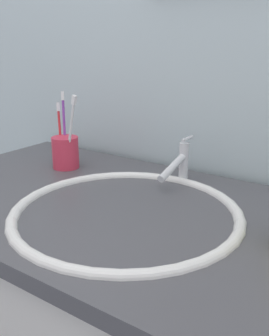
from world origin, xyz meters
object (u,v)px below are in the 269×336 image
faucet (180,163)px  toothbrush_purple (64,123)px  toothbrush_cup (65,152)px  toothbrush_red (60,129)px  toothbrush_white (71,128)px

faucet → toothbrush_purple: toothbrush_purple is taller
toothbrush_cup → toothbrush_red: bearing=154.9°
toothbrush_purple → toothbrush_red: bearing=-149.0°
toothbrush_white → toothbrush_red: bearing=157.3°
toothbrush_white → toothbrush_red: toothbrush_white is taller
faucet → toothbrush_white: bearing=-161.8°
toothbrush_red → toothbrush_white: bearing=-22.7°
faucet → toothbrush_cup: size_ratio=1.77×
toothbrush_white → toothbrush_red: (-0.07, 0.03, -0.02)m
toothbrush_cup → toothbrush_purple: bearing=133.4°
faucet → toothbrush_cup: bearing=-166.5°
faucet → toothbrush_cup: (-0.32, -0.08, -0.01)m
faucet → toothbrush_purple: size_ratio=0.77×
toothbrush_red → toothbrush_purple: bearing=31.0°
faucet → toothbrush_purple: bearing=-170.9°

